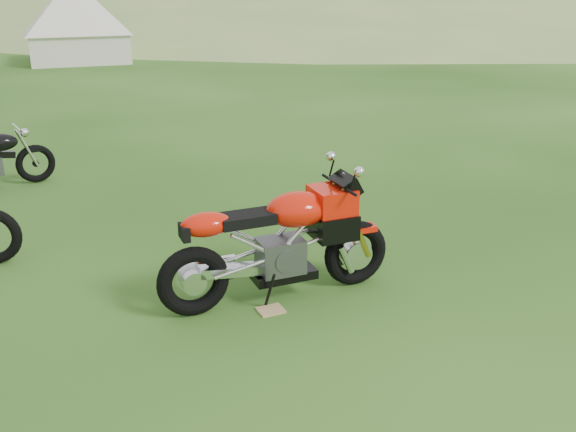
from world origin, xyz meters
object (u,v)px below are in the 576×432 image
object	(u,v)px
plywood_board	(271,310)
caravan	(410,20)
sport_motorcycle	(278,234)
tent_right	(309,13)
tent_left	(76,20)

from	to	relation	value
plywood_board	caravan	distance (m)	24.22
sport_motorcycle	tent_right	size ratio (longest dim) A/B	0.71
sport_motorcycle	tent_right	distance (m)	23.45
sport_motorcycle	tent_left	size ratio (longest dim) A/B	0.66
sport_motorcycle	tent_left	xyz separation A→B (m)	(-0.83, 18.41, 0.73)
tent_left	tent_right	xyz separation A→B (m)	(9.60, 3.33, -0.10)
plywood_board	tent_right	world-z (taller)	tent_right
plywood_board	tent_right	bearing A→B (deg)	67.92
plywood_board	tent_right	distance (m)	23.72
plywood_board	caravan	size ratio (longest dim) A/B	0.05
plywood_board	tent_left	bearing A→B (deg)	92.13
sport_motorcycle	plywood_board	xyz separation A→B (m)	(-0.14, -0.21, -0.60)
sport_motorcycle	caravan	bearing A→B (deg)	54.65
tent_left	tent_right	size ratio (longest dim) A/B	1.08
sport_motorcycle	tent_right	xyz separation A→B (m)	(8.76, 21.74, 0.63)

